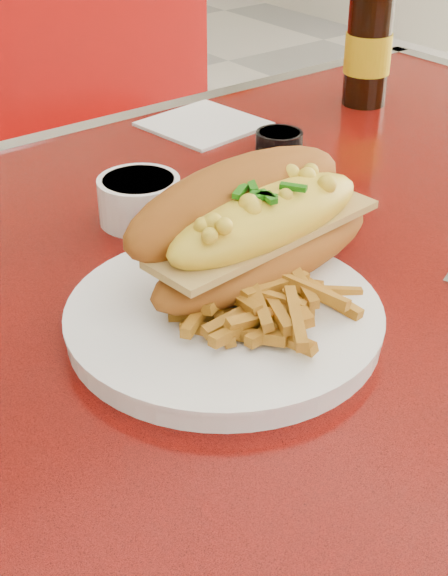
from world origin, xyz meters
TOP-DOWN VIEW (x-y plane):
  - diner_table at (0.00, 0.00)m, footprint 1.23×0.83m
  - booth_bench_far at (0.00, 0.81)m, footprint 1.20×0.51m
  - dinner_plate at (-0.17, -0.09)m, footprint 0.30×0.30m
  - mac_hoagie at (-0.11, -0.06)m, footprint 0.26×0.14m
  - fries_pile at (-0.14, -0.11)m, footprint 0.15×0.14m
  - fork at (-0.10, -0.07)m, footprint 0.04×0.14m
  - gravy_ramekin at (-0.11, 0.12)m, footprint 0.09×0.09m
  - sauce_cup_right at (0.12, 0.17)m, footprint 0.07×0.07m
  - beer_bottle at (0.34, 0.24)m, footprint 0.08×0.08m
  - paper_napkin at (0.11, 0.31)m, footprint 0.15×0.15m

SIDE VIEW (x-z plane):
  - booth_bench_far at x=0.00m, z-range -0.16..0.74m
  - diner_table at x=0.00m, z-range 0.22..0.99m
  - paper_napkin at x=0.11m, z-range 0.77..0.77m
  - dinner_plate at x=-0.17m, z-range 0.77..0.79m
  - sauce_cup_right at x=0.12m, z-range 0.77..0.80m
  - fork at x=-0.10m, z-range 0.79..0.79m
  - gravy_ramekin at x=-0.11m, z-range 0.77..0.82m
  - fries_pile at x=-0.14m, z-range 0.79..0.82m
  - mac_hoagie at x=-0.11m, z-range 0.78..0.89m
  - beer_bottle at x=0.34m, z-range 0.74..0.99m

